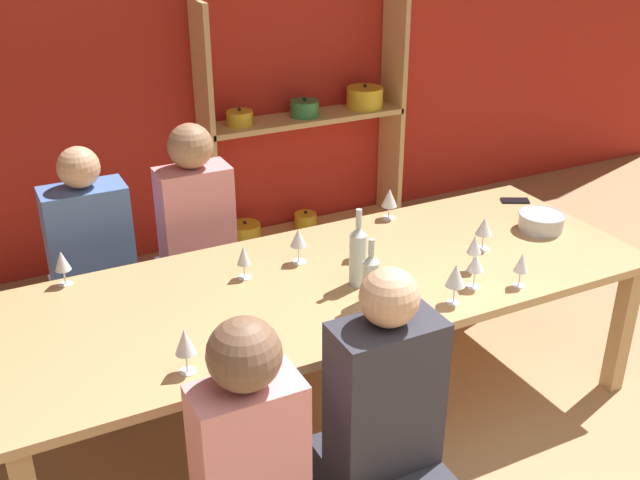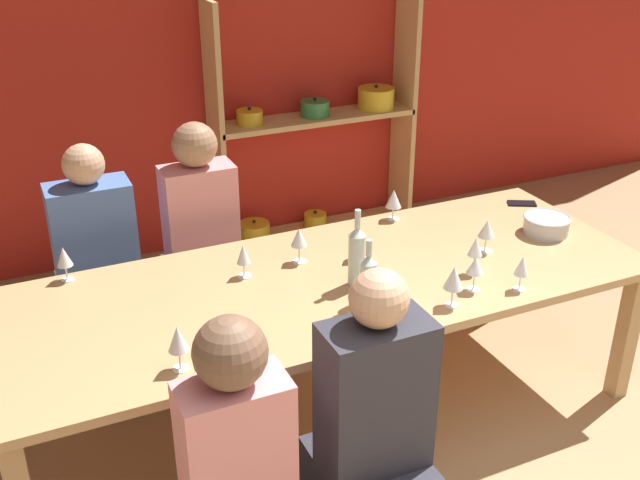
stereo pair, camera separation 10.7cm
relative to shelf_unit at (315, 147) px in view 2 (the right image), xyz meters
name	(u,v)px [view 2 (the right image)]	position (x,y,z in m)	size (l,w,h in m)	color
wall_back_red	(217,49)	(-0.61, 0.20, 0.69)	(8.80, 0.06, 2.70)	red
shelf_unit	(315,147)	(0.00, 0.00, 0.00)	(1.45, 0.30, 1.69)	tan
dining_table	(329,292)	(-0.80, -1.92, 0.02)	(2.92, 1.08, 0.74)	tan
mixing_bowl	(546,224)	(0.39, -1.93, 0.13)	(0.23, 0.23, 0.09)	#B7BABC
wine_bottle_green	(368,278)	(-0.74, -2.17, 0.20)	(0.07, 0.07, 0.29)	#B2C6C1
wine_bottle_dark	(357,256)	(-0.71, -2.02, 0.23)	(0.08, 0.08, 0.36)	#B2C6C1
wine_glass_red_a	(487,230)	(-0.01, -1.98, 0.20)	(0.08, 0.08, 0.16)	white
wine_glass_empty_a	(243,255)	(-1.13, -1.74, 0.19)	(0.06, 0.06, 0.16)	white
wine_glass_red_b	(522,267)	(-0.09, -2.35, 0.19)	(0.06, 0.06, 0.16)	white
wine_glass_red_c	(178,340)	(-1.58, -2.31, 0.21)	(0.08, 0.08, 0.18)	white
wine_glass_empty_b	(64,257)	(-1.86, -1.44, 0.20)	(0.07, 0.07, 0.16)	white
wine_glass_red_d	(358,239)	(-0.60, -1.80, 0.19)	(0.07, 0.07, 0.16)	white
wine_glass_empty_c	(394,199)	(-0.22, -1.47, 0.20)	(0.08, 0.08, 0.17)	white
wine_glass_red_e	(475,248)	(-0.19, -2.14, 0.21)	(0.07, 0.07, 0.18)	white
wine_glass_empty_d	(475,266)	(-0.28, -2.27, 0.20)	(0.08, 0.08, 0.16)	white
wine_glass_empty_e	(454,278)	(-0.44, -2.34, 0.21)	(0.08, 0.08, 0.18)	white
wine_glass_red_f	(299,238)	(-0.86, -1.71, 0.20)	(0.08, 0.08, 0.17)	white
cell_phone	(522,203)	(0.52, -1.59, 0.09)	(0.17, 0.13, 0.01)	black
person_near_a	(372,464)	(-1.02, -2.76, -0.20)	(0.38, 0.47, 1.24)	#2D2D38
person_far_a	(101,289)	(-1.68, -1.05, -0.21)	(0.40, 0.50, 1.23)	#2D2D38
person_far_b	(204,267)	(-1.15, -1.09, -0.17)	(0.37, 0.46, 1.28)	#2D2D38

